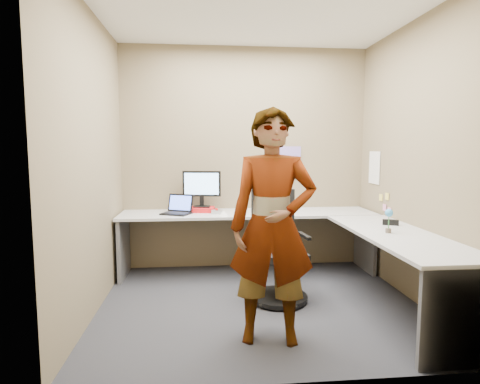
{
  "coord_description": "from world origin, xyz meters",
  "views": [
    {
      "loc": [
        -0.54,
        -3.64,
        1.48
      ],
      "look_at": [
        -0.16,
        0.25,
        1.05
      ],
      "focal_mm": 30.0,
      "sensor_mm": 36.0,
      "label": 1
    }
  ],
  "objects": [
    {
      "name": "ground",
      "position": [
        0.0,
        0.0,
        0.0
      ],
      "size": [
        3.0,
        3.0,
        0.0
      ],
      "primitive_type": "plane",
      "color": "#25252A",
      "rests_on": "ground"
    },
    {
      "name": "wall_back",
      "position": [
        0.0,
        1.3,
        1.35
      ],
      "size": [
        3.0,
        0.0,
        3.0
      ],
      "primitive_type": "plane",
      "rotation": [
        1.57,
        0.0,
        0.0
      ],
      "color": "brown",
      "rests_on": "ground"
    },
    {
      "name": "wall_right",
      "position": [
        1.5,
        0.0,
        1.35
      ],
      "size": [
        0.0,
        2.7,
        2.7
      ],
      "primitive_type": "plane",
      "rotation": [
        1.57,
        0.0,
        -1.57
      ],
      "color": "brown",
      "rests_on": "ground"
    },
    {
      "name": "wall_left",
      "position": [
        -1.5,
        0.0,
        1.35
      ],
      "size": [
        0.0,
        2.7,
        2.7
      ],
      "primitive_type": "plane",
      "rotation": [
        1.57,
        0.0,
        1.57
      ],
      "color": "brown",
      "rests_on": "ground"
    },
    {
      "name": "ceiling",
      "position": [
        0.0,
        0.0,
        2.7
      ],
      "size": [
        3.0,
        3.0,
        0.0
      ],
      "primitive_type": "plane",
      "rotation": [
        3.14,
        0.0,
        0.0
      ],
      "color": "white",
      "rests_on": "wall_back"
    },
    {
      "name": "desk",
      "position": [
        0.44,
        0.39,
        0.59
      ],
      "size": [
        2.98,
        2.58,
        0.73
      ],
      "color": "#A3A3A3",
      "rests_on": "ground"
    },
    {
      "name": "paper_ream",
      "position": [
        -0.54,
        1.06,
        0.76
      ],
      "size": [
        0.31,
        0.24,
        0.06
      ],
      "primitive_type": "cube",
      "rotation": [
        0.0,
        0.0,
        -0.14
      ],
      "color": "red",
      "rests_on": "desk"
    },
    {
      "name": "monitor",
      "position": [
        -0.54,
        1.07,
        1.04
      ],
      "size": [
        0.45,
        0.16,
        0.43
      ],
      "rotation": [
        0.0,
        0.0,
        -0.14
      ],
      "color": "black",
      "rests_on": "paper_ream"
    },
    {
      "name": "laptop",
      "position": [
        -0.81,
        0.95,
        0.79
      ],
      "size": [
        0.39,
        0.36,
        0.22
      ],
      "rotation": [
        0.0,
        0.0,
        -0.44
      ],
      "color": "black",
      "rests_on": "desk"
    },
    {
      "name": "trackball_mouse",
      "position": [
        -0.37,
        0.89,
        0.76
      ],
      "size": [
        0.12,
        0.08,
        0.07
      ],
      "color": "#B7B7BC",
      "rests_on": "desk"
    },
    {
      "name": "origami",
      "position": [
        -0.3,
        0.75,
        0.76
      ],
      "size": [
        0.1,
        0.1,
        0.06
      ],
      "primitive_type": "cone",
      "color": "white",
      "rests_on": "desk"
    },
    {
      "name": "stapler",
      "position": [
        1.3,
        0.05,
        0.76
      ],
      "size": [
        0.15,
        0.1,
        0.05
      ],
      "primitive_type": "cube",
      "rotation": [
        0.0,
        0.0,
        -0.41
      ],
      "color": "black",
      "rests_on": "desk"
    },
    {
      "name": "flower",
      "position": [
        1.11,
        -0.29,
        0.87
      ],
      "size": [
        0.07,
        0.07,
        0.22
      ],
      "color": "brown",
      "rests_on": "desk"
    },
    {
      "name": "calendar_purple",
      "position": [
        0.55,
        1.29,
        1.3
      ],
      "size": [
        0.3,
        0.01,
        0.4
      ],
      "primitive_type": "cube",
      "color": "#846BB7",
      "rests_on": "wall_back"
    },
    {
      "name": "calendar_white",
      "position": [
        1.49,
        0.9,
        1.25
      ],
      "size": [
        0.01,
        0.28,
        0.38
      ],
      "primitive_type": "cube",
      "color": "white",
      "rests_on": "wall_right"
    },
    {
      "name": "sticky_note_a",
      "position": [
        1.49,
        0.55,
        0.95
      ],
      "size": [
        0.01,
        0.07,
        0.07
      ],
      "primitive_type": "cube",
      "color": "#F2E059",
      "rests_on": "wall_right"
    },
    {
      "name": "sticky_note_b",
      "position": [
        1.49,
        0.6,
        0.82
      ],
      "size": [
        0.01,
        0.07,
        0.07
      ],
      "primitive_type": "cube",
      "color": "pink",
      "rests_on": "wall_right"
    },
    {
      "name": "sticky_note_c",
      "position": [
        1.49,
        0.48,
        0.8
      ],
      "size": [
        0.01,
        0.07,
        0.07
      ],
      "primitive_type": "cube",
      "color": "pink",
      "rests_on": "wall_right"
    },
    {
      "name": "sticky_note_d",
      "position": [
        1.49,
        0.7,
        0.92
      ],
      "size": [
        0.01,
        0.07,
        0.07
      ],
      "primitive_type": "cube",
      "color": "#F2E059",
      "rests_on": "wall_right"
    },
    {
      "name": "office_chair",
      "position": [
        0.19,
        0.12,
        0.43
      ],
      "size": [
        0.57,
        0.56,
        1.05
      ],
      "rotation": [
        0.0,
        0.0,
        0.11
      ],
      "color": "black",
      "rests_on": "ground"
    },
    {
      "name": "person",
      "position": [
        -0.01,
        -0.7,
        0.89
      ],
      "size": [
        0.71,
        0.52,
        1.78
      ],
      "primitive_type": "imported",
      "rotation": [
        0.0,
        0.0,
        -0.15
      ],
      "color": "#999399",
      "rests_on": "ground"
    }
  ]
}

